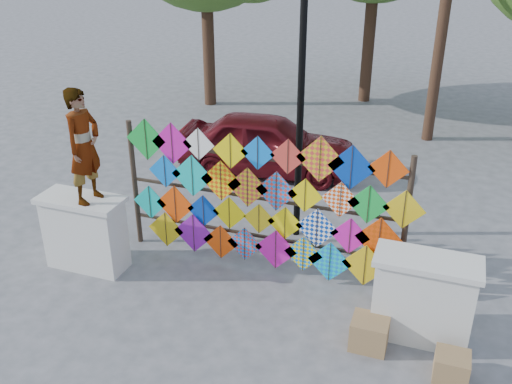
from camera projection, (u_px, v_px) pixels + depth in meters
ground at (243, 290)px, 9.01m from camera, size 80.00×80.00×0.00m
parapet_left at (85, 232)px, 9.37m from camera, size 1.40×0.65×1.28m
parapet_right at (423, 298)px, 7.75m from camera, size 1.40×0.65×1.28m
kite_rack at (264, 204)px, 9.07m from camera, size 4.95×0.24×2.46m
vendor_woman at (84, 146)px, 8.64m from camera, size 0.49×0.70×1.82m
sedan at (267, 144)px, 12.93m from camera, size 4.17×2.03×1.37m
lamppost at (301, 93)px, 9.45m from camera, size 0.28×0.28×4.46m
cardboard_box_near at (369, 333)px, 7.75m from camera, size 0.50×0.44×0.44m
cardboard_box_far at (451, 367)px, 7.23m from camera, size 0.43×0.40×0.36m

